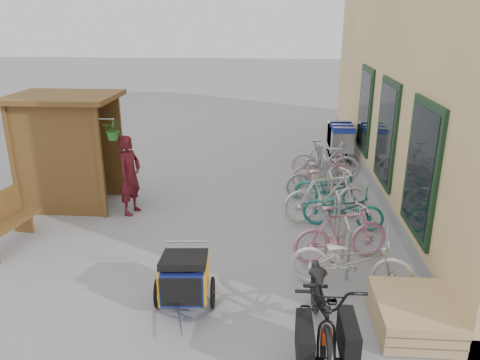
# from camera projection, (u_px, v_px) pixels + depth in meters

# --- Properties ---
(ground) EXTENTS (80.00, 80.00, 0.00)m
(ground) POSITION_uv_depth(u_px,v_px,m) (203.00, 266.00, 7.73)
(ground) COLOR gray
(kiosk) EXTENTS (2.49, 1.65, 2.40)m
(kiosk) POSITION_uv_depth(u_px,v_px,m) (63.00, 135.00, 9.76)
(kiosk) COLOR brown
(kiosk) RESTS_ON ground
(bike_rack) EXTENTS (0.05, 5.35, 0.86)m
(bike_rack) POSITION_uv_depth(u_px,v_px,m) (330.00, 190.00, 9.66)
(bike_rack) COLOR #A5A8AD
(bike_rack) RESTS_ON ground
(pallet_stack) EXTENTS (1.00, 1.20, 0.40)m
(pallet_stack) POSITION_uv_depth(u_px,v_px,m) (414.00, 314.00, 6.14)
(pallet_stack) COLOR tan
(pallet_stack) RESTS_ON ground
(bench) EXTENTS (0.66, 1.54, 0.94)m
(bench) POSITION_uv_depth(u_px,v_px,m) (0.00, 222.00, 8.25)
(bench) COLOR brown
(bench) RESTS_ON ground
(shopping_carts) EXTENTS (0.63, 1.73, 1.12)m
(shopping_carts) POSITION_uv_depth(u_px,v_px,m) (339.00, 136.00, 13.38)
(shopping_carts) COLOR silver
(shopping_carts) RESTS_ON ground
(child_trailer) EXTENTS (0.87, 1.44, 0.84)m
(child_trailer) POSITION_uv_depth(u_px,v_px,m) (184.00, 277.00, 6.54)
(child_trailer) COLOR navy
(child_trailer) RESTS_ON ground
(cargo_bike) EXTENTS (0.79, 2.21, 1.16)m
(cargo_bike) POSITION_uv_depth(u_px,v_px,m) (323.00, 306.00, 5.69)
(cargo_bike) COLOR black
(cargo_bike) RESTS_ON ground
(person_kiosk) EXTENTS (0.56, 0.70, 1.67)m
(person_kiosk) POSITION_uv_depth(u_px,v_px,m) (130.00, 175.00, 9.56)
(person_kiosk) COLOR maroon
(person_kiosk) RESTS_ON ground
(bike_0) EXTENTS (1.90, 0.98, 0.95)m
(bike_0) POSITION_uv_depth(u_px,v_px,m) (351.00, 260.00, 6.95)
(bike_0) COLOR silver
(bike_0) RESTS_ON ground
(bike_1) EXTENTS (1.75, 0.97, 1.01)m
(bike_1) POSITION_uv_depth(u_px,v_px,m) (341.00, 233.00, 7.76)
(bike_1) COLOR pink
(bike_1) RESTS_ON ground
(bike_2) EXTENTS (1.63, 0.87, 0.82)m
(bike_2) POSITION_uv_depth(u_px,v_px,m) (343.00, 208.00, 9.02)
(bike_2) COLOR #1A6B62
(bike_2) RESTS_ON ground
(bike_3) EXTENTS (1.90, 1.04, 1.10)m
(bike_3) POSITION_uv_depth(u_px,v_px,m) (327.00, 195.00, 9.28)
(bike_3) COLOR silver
(bike_3) RESTS_ON ground
(bike_4) EXTENTS (1.66, 0.99, 0.82)m
(bike_4) POSITION_uv_depth(u_px,v_px,m) (330.00, 189.00, 9.99)
(bike_4) COLOR #1A6B62
(bike_4) RESTS_ON ground
(bike_5) EXTENTS (1.59, 0.87, 0.92)m
(bike_5) POSITION_uv_depth(u_px,v_px,m) (318.00, 177.00, 10.56)
(bike_5) COLOR #A2A3A7
(bike_5) RESTS_ON ground
(bike_6) EXTENTS (1.60, 1.01, 0.80)m
(bike_6) POSITION_uv_depth(u_px,v_px,m) (320.00, 169.00, 11.33)
(bike_6) COLOR pink
(bike_6) RESTS_ON ground
(bike_7) EXTENTS (1.76, 0.82, 1.02)m
(bike_7) POSITION_uv_depth(u_px,v_px,m) (325.00, 160.00, 11.66)
(bike_7) COLOR #A2A3A7
(bike_7) RESTS_ON ground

